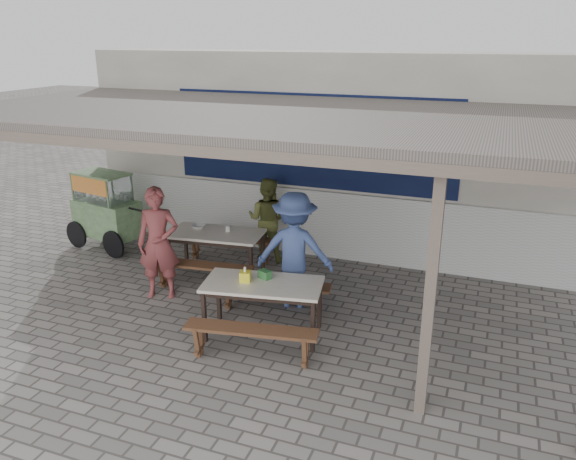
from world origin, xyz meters
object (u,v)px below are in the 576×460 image
(bench_right_street, at_px, (251,336))
(vendor_cart, at_px, (105,208))
(bench_left_street, at_px, (202,271))
(bench_right_wall, at_px, (273,290))
(patron_wall_side, at_px, (267,219))
(donation_box, at_px, (265,274))
(condiment_bowl, at_px, (199,226))
(bench_left_wall, at_px, (230,243))
(tissue_box, at_px, (245,276))
(patron_right_table, at_px, (295,250))
(patron_street_side, at_px, (158,243))
(table_right, at_px, (263,288))
(condiment_jar, at_px, (228,229))
(table_left, at_px, (216,237))

(bench_right_street, height_order, vendor_cart, vendor_cart)
(bench_left_street, height_order, bench_right_wall, same)
(patron_wall_side, bearing_deg, vendor_cart, 7.39)
(vendor_cart, height_order, donation_box, vendor_cart)
(condiment_bowl, bearing_deg, bench_left_wall, 61.98)
(bench_left_wall, bearing_deg, patron_wall_side, 23.15)
(tissue_box, bearing_deg, vendor_cart, 151.87)
(vendor_cart, bearing_deg, patron_right_table, -2.47)
(bench_right_street, relative_size, patron_street_side, 0.97)
(tissue_box, height_order, condiment_bowl, tissue_box)
(bench_left_wall, xyz_separation_m, vendor_cart, (-2.44, -0.18, 0.43))
(bench_left_street, bearing_deg, donation_box, -35.45)
(bench_left_street, bearing_deg, bench_left_wall, 90.00)
(bench_right_wall, bearing_deg, bench_right_street, -90.00)
(bench_right_street, bearing_deg, table_right, 90.00)
(condiment_jar, bearing_deg, bench_left_street, -96.60)
(vendor_cart, bearing_deg, bench_right_wall, -7.63)
(bench_left_street, distance_m, condiment_jar, 0.88)
(condiment_bowl, bearing_deg, table_right, -41.29)
(vendor_cart, xyz_separation_m, patron_right_table, (4.07, -1.00, 0.09))
(table_left, distance_m, patron_right_table, 1.66)
(bench_left_street, xyz_separation_m, condiment_jar, (0.09, 0.75, 0.45))
(patron_wall_side, bearing_deg, bench_right_street, 106.94)
(table_right, bearing_deg, tissue_box, 178.51)
(bench_right_wall, height_order, donation_box, donation_box)
(table_left, bearing_deg, table_right, -52.59)
(bench_left_wall, bearing_deg, donation_box, -59.55)
(bench_left_street, bearing_deg, vendor_cart, 150.72)
(bench_right_wall, relative_size, condiment_jar, 18.78)
(patron_wall_side, bearing_deg, table_right, 109.12)
(bench_right_street, distance_m, patron_street_side, 2.40)
(bench_right_wall, bearing_deg, bench_left_wall, 123.30)
(vendor_cart, xyz_separation_m, donation_box, (3.96, -1.83, 0.03))
(patron_street_side, height_order, condiment_jar, patron_street_side)
(table_right, distance_m, donation_box, 0.19)
(bench_right_street, relative_size, patron_right_table, 0.96)
(condiment_jar, bearing_deg, condiment_bowl, -176.57)
(patron_street_side, distance_m, condiment_bowl, 1.08)
(bench_right_wall, bearing_deg, vendor_cart, 150.81)
(condiment_bowl, bearing_deg, patron_street_side, -93.61)
(bench_left_street, xyz_separation_m, condiment_bowl, (-0.43, 0.72, 0.43))
(bench_right_street, distance_m, patron_right_table, 1.70)
(vendor_cart, relative_size, donation_box, 11.26)
(table_right, xyz_separation_m, condiment_jar, (-1.32, 1.65, 0.12))
(vendor_cart, relative_size, patron_street_side, 1.07)
(bench_right_wall, xyz_separation_m, condiment_bowl, (-1.72, 0.97, 0.43))
(condiment_jar, bearing_deg, patron_street_side, -117.97)
(table_left, xyz_separation_m, bench_right_street, (1.59, -2.17, -0.33))
(patron_wall_side, bearing_deg, condiment_jar, 65.42)
(bench_right_wall, bearing_deg, patron_street_side, 173.16)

